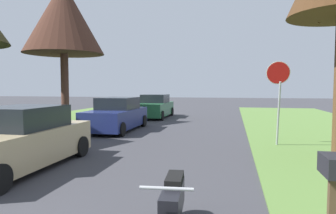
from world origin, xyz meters
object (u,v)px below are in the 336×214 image
Objects in this scene: parked_sedan_tan at (18,141)px; curbside_mailbox at (333,179)px; parked_motorcycle at (173,207)px; parked_sedan_navy at (117,115)px; parked_sedan_green at (155,107)px; stop_sign_far at (278,85)px; street_tree_left_mid_b at (63,18)px.

parked_sedan_tan is 3.48× the size of curbside_mailbox.
curbside_mailbox is (1.83, -0.27, 0.57)m from parked_motorcycle.
parked_sedan_navy is 1.00× the size of parked_sedan_green.
stop_sign_far is 2.30× the size of curbside_mailbox.
parked_sedan_green is at bearing 127.34° from stop_sign_far.
stop_sign_far is 11.80m from street_tree_left_mid_b.
parked_sedan_navy is 10.78m from parked_motorcycle.
street_tree_left_mid_b reaches higher than curbside_mailbox.
parked_motorcycle is (4.48, -16.06, -0.24)m from parked_sedan_green.
parked_sedan_navy is 2.16× the size of parked_motorcycle.
street_tree_left_mid_b reaches higher than stop_sign_far.
parked_sedan_navy reaches higher than curbside_mailbox.
curbside_mailbox is at bearing -8.45° from parked_motorcycle.
curbside_mailbox is (-0.44, -7.47, -1.10)m from stop_sign_far.
parked_sedan_tan is 1.00× the size of parked_sedan_navy.
street_tree_left_mid_b is 10.49m from parked_sedan_tan.
parked_motorcycle is at bearing -107.54° from stop_sign_far.
parked_sedan_tan is 2.16× the size of parked_motorcycle.
street_tree_left_mid_b is 1.74× the size of parked_sedan_green.
parked_sedan_green is 17.51m from curbside_mailbox.
street_tree_left_mid_b is 8.01m from parked_sedan_green.
stop_sign_far is 0.66× the size of parked_sedan_tan.
stop_sign_far is 7.73m from parked_motorcycle.
curbside_mailbox reaches higher than parked_motorcycle.
parked_sedan_navy and parked_sedan_green have the same top height.
parked_sedan_tan is 5.28m from parked_motorcycle.
parked_sedan_tan is at bearing -90.13° from parked_sedan_green.
parked_sedan_green is at bearing 52.67° from street_tree_left_mid_b.
stop_sign_far is at bearing -20.40° from street_tree_left_mid_b.
parked_sedan_navy is 3.48× the size of curbside_mailbox.
curbside_mailbox is at bearing -68.86° from parked_sedan_green.
stop_sign_far is 7.54m from parked_sedan_navy.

